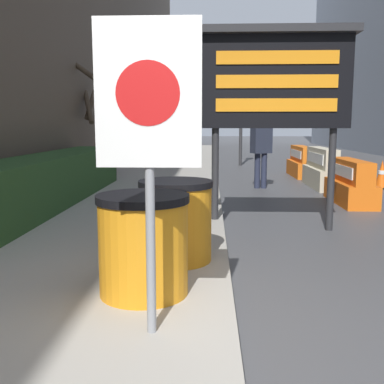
# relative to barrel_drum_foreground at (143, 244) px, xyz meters

# --- Properties ---
(ground_plane) EXTENTS (120.00, 120.00, 0.00)m
(ground_plane) POSITION_rel_barrel_drum_foreground_xyz_m (0.71, -0.71, -0.55)
(ground_plane) COLOR #474749
(hedge_strip) EXTENTS (0.90, 6.69, 0.83)m
(hedge_strip) POSITION_rel_barrel_drum_foreground_xyz_m (-2.22, 4.03, 0.01)
(hedge_strip) COLOR #284C23
(hedge_strip) RESTS_ON sidewalk_left
(bare_tree) EXTENTS (1.52, 1.52, 2.99)m
(bare_tree) POSITION_rel_barrel_drum_foreground_xyz_m (-2.17, 8.40, 1.10)
(bare_tree) COLOR #4C3D2D
(bare_tree) RESTS_ON sidewalk_left
(barrel_drum_foreground) EXTENTS (0.73, 0.73, 0.80)m
(barrel_drum_foreground) POSITION_rel_barrel_drum_foreground_xyz_m (0.00, 0.00, 0.00)
(barrel_drum_foreground) COLOR orange
(barrel_drum_foreground) RESTS_ON sidewalk_left
(barrel_drum_middle) EXTENTS (0.73, 0.73, 0.80)m
(barrel_drum_middle) POSITION_rel_barrel_drum_foreground_xyz_m (0.19, 0.90, 0.00)
(barrel_drum_middle) COLOR orange
(barrel_drum_middle) RESTS_ON sidewalk_left
(warning_sign) EXTENTS (0.64, 0.08, 1.96)m
(warning_sign) POSITION_rel_barrel_drum_foreground_xyz_m (0.15, -0.69, 0.97)
(warning_sign) COLOR gray
(warning_sign) RESTS_ON sidewalk_left
(message_board) EXTENTS (2.15, 0.36, 2.78)m
(message_board) POSITION_rel_barrel_drum_foreground_xyz_m (1.40, 2.88, 1.52)
(message_board) COLOR #28282B
(message_board) RESTS_ON ground_plane
(jersey_barrier_orange_far) EXTENTS (0.57, 1.68, 0.83)m
(jersey_barrier_orange_far) POSITION_rel_barrel_drum_foreground_xyz_m (3.19, 5.16, -0.18)
(jersey_barrier_orange_far) COLOR orange
(jersey_barrier_orange_far) RESTS_ON ground_plane
(jersey_barrier_cream) EXTENTS (0.53, 1.93, 0.94)m
(jersey_barrier_cream) POSITION_rel_barrel_drum_foreground_xyz_m (3.19, 7.42, -0.13)
(jersey_barrier_cream) COLOR beige
(jersey_barrier_cream) RESTS_ON ground_plane
(jersey_barrier_orange_near) EXTENTS (0.57, 1.88, 0.88)m
(jersey_barrier_orange_near) POSITION_rel_barrel_drum_foreground_xyz_m (3.19, 9.79, -0.16)
(jersey_barrier_orange_near) COLOR orange
(jersey_barrier_orange_near) RESTS_ON ground_plane
(traffic_cone_near) EXTENTS (0.38, 0.38, 0.67)m
(traffic_cone_near) POSITION_rel_barrel_drum_foreground_xyz_m (4.55, 7.24, -0.22)
(traffic_cone_near) COLOR black
(traffic_cone_near) RESTS_ON ground_plane
(traffic_light_near_curb) EXTENTS (0.28, 0.44, 4.00)m
(traffic_light_near_curb) POSITION_rel_barrel_drum_foreground_xyz_m (1.63, 13.21, 2.35)
(traffic_light_near_curb) COLOR #2D2D30
(traffic_light_near_curb) RESTS_ON ground_plane
(pedestrian_worker) EXTENTS (0.52, 0.43, 1.72)m
(pedestrian_worker) POSITION_rel_barrel_drum_foreground_xyz_m (1.71, 7.19, 0.47)
(pedestrian_worker) COLOR #23283D
(pedestrian_worker) RESTS_ON ground_plane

